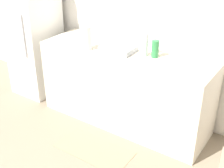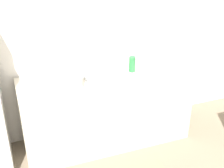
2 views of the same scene
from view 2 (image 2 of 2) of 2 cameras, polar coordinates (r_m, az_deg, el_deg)
wall_back at (r=3.81m, az=-7.91°, el=8.12°), size 8.00×0.06×2.60m
counter at (r=3.91m, az=-1.09°, el=-4.70°), size 2.06×0.67×0.93m
sink_basin at (r=3.61m, az=-2.05°, el=1.34°), size 0.37×0.26×0.06m
bottle_tall at (r=3.70m, az=2.24°, el=3.72°), size 0.08×0.08×0.26m
bottle_short at (r=3.78m, az=3.70°, el=3.65°), size 0.08×0.08×0.19m
paper_towel_roll at (r=3.34m, az=-6.54°, el=0.96°), size 0.13×0.13×0.28m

